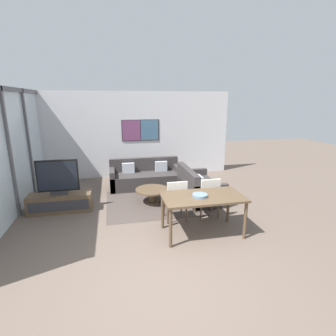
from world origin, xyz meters
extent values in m
plane|color=brown|center=(0.00, 0.00, 0.00)|extent=(24.00, 24.00, 0.00)
cube|color=silver|center=(0.00, 5.40, 1.40)|extent=(6.65, 0.06, 2.80)
cube|color=#2D2D33|center=(0.28, 5.36, 1.55)|extent=(1.24, 0.01, 0.70)
cube|color=#753D66|center=(-0.02, 5.36, 1.55)|extent=(0.58, 0.02, 0.66)
cube|color=#426684|center=(0.58, 5.36, 1.55)|extent=(0.58, 0.02, 0.66)
cube|color=silver|center=(-2.82, 2.70, 1.40)|extent=(0.02, 5.40, 2.80)
cube|color=#515156|center=(-2.79, 2.70, 2.75)|extent=(0.07, 5.40, 0.10)
cube|color=#515156|center=(-2.79, 2.70, 1.40)|extent=(0.07, 0.08, 2.80)
cube|color=#515156|center=(-2.79, 4.05, 1.40)|extent=(0.07, 0.08, 2.80)
cube|color=#473D38|center=(0.26, 2.84, 0.00)|extent=(2.27, 2.10, 0.01)
cube|color=brown|center=(-1.91, 2.77, 0.21)|extent=(1.41, 0.46, 0.42)
cube|color=#2D2D33|center=(-1.91, 2.54, 0.21)|extent=(1.29, 0.01, 0.23)
cube|color=#2D2D33|center=(-1.91, 2.77, 0.45)|extent=(0.36, 0.20, 0.05)
cube|color=#2D2D33|center=(-1.91, 2.77, 0.51)|extent=(0.06, 0.03, 0.08)
cube|color=black|center=(-1.91, 2.77, 0.86)|extent=(0.91, 0.04, 0.73)
cube|color=black|center=(-1.91, 2.75, 0.86)|extent=(0.85, 0.01, 0.66)
cube|color=#383333|center=(0.26, 4.08, 0.21)|extent=(2.08, 0.85, 0.42)
cube|color=#383333|center=(0.26, 4.43, 0.41)|extent=(2.08, 0.16, 0.82)
cube|color=#383333|center=(-0.71, 4.08, 0.30)|extent=(0.14, 0.85, 0.60)
cube|color=#383333|center=(1.23, 4.08, 0.30)|extent=(0.14, 0.85, 0.60)
cube|color=#B2B7C1|center=(-0.24, 4.25, 0.57)|extent=(0.36, 0.12, 0.30)
cube|color=#B2B7C1|center=(0.75, 4.25, 0.57)|extent=(0.36, 0.12, 0.30)
cube|color=#383333|center=(1.54, 2.89, 0.21)|extent=(0.85, 1.59, 0.42)
cube|color=#383333|center=(1.20, 2.89, 0.41)|extent=(0.16, 1.59, 0.82)
cube|color=#383333|center=(1.54, 2.16, 0.30)|extent=(0.85, 0.14, 0.60)
cube|color=#383333|center=(1.54, 3.61, 0.30)|extent=(0.85, 0.14, 0.60)
cube|color=#B2B7C1|center=(1.38, 2.53, 0.57)|extent=(0.12, 0.36, 0.30)
cylinder|color=brown|center=(0.26, 2.84, 0.01)|extent=(0.38, 0.38, 0.03)
cylinder|color=brown|center=(0.26, 2.84, 0.16)|extent=(0.15, 0.15, 0.32)
cylinder|color=brown|center=(0.26, 2.84, 0.34)|extent=(0.84, 0.84, 0.04)
cube|color=brown|center=(0.96, 1.08, 0.75)|extent=(1.53, 0.85, 0.04)
cylinder|color=brown|center=(0.25, 0.71, 0.37)|extent=(0.06, 0.06, 0.73)
cylinder|color=brown|center=(1.66, 0.71, 0.37)|extent=(0.06, 0.06, 0.73)
cylinder|color=brown|center=(0.25, 1.44, 0.37)|extent=(0.06, 0.06, 0.73)
cylinder|color=brown|center=(1.66, 1.44, 0.37)|extent=(0.06, 0.06, 0.73)
cube|color=beige|center=(0.59, 1.80, 0.44)|extent=(0.46, 0.46, 0.06)
cube|color=beige|center=(0.59, 1.59, 0.69)|extent=(0.42, 0.05, 0.44)
cylinder|color=brown|center=(0.39, 1.60, 0.20)|extent=(0.04, 0.04, 0.41)
cylinder|color=brown|center=(0.79, 1.60, 0.20)|extent=(0.04, 0.04, 0.41)
cylinder|color=brown|center=(0.39, 2.00, 0.20)|extent=(0.04, 0.04, 0.41)
cylinder|color=brown|center=(0.79, 2.00, 0.20)|extent=(0.04, 0.04, 0.41)
cube|color=beige|center=(1.32, 1.82, 0.44)|extent=(0.46, 0.46, 0.06)
cube|color=beige|center=(1.32, 1.61, 0.69)|extent=(0.42, 0.05, 0.44)
cylinder|color=brown|center=(1.12, 1.62, 0.20)|extent=(0.04, 0.04, 0.41)
cylinder|color=brown|center=(1.52, 1.62, 0.20)|extent=(0.04, 0.04, 0.41)
cylinder|color=brown|center=(1.12, 2.02, 0.20)|extent=(0.04, 0.04, 0.41)
cylinder|color=brown|center=(1.52, 2.02, 0.20)|extent=(0.04, 0.04, 0.41)
cylinder|color=slate|center=(0.89, 1.05, 0.80)|extent=(0.29, 0.29, 0.05)
torus|color=slate|center=(0.89, 1.05, 0.81)|extent=(0.29, 0.29, 0.02)
camera|label=1|loc=(-0.66, -3.32, 2.52)|focal=28.00mm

